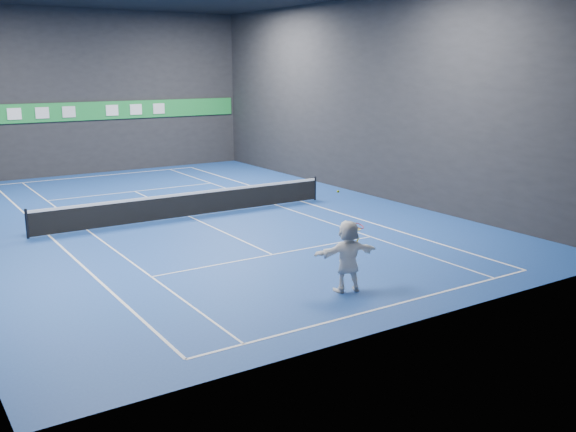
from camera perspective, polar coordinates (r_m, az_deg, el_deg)
ground at (r=26.21m, az=-8.73°, el=-0.06°), size 26.00×26.00×0.00m
wall_back at (r=37.81m, az=-17.28°, el=10.42°), size 18.00×0.10×9.00m
wall_front at (r=14.70m, az=12.22°, el=7.31°), size 18.00×0.10×9.00m
wall_right at (r=30.35m, az=6.88°, el=10.38°), size 0.10×26.00×9.00m
baseline_near at (r=16.53m, az=8.73°, el=-7.98°), size 10.98×0.08×0.01m
baseline_far at (r=37.19m, az=-16.33°, el=3.47°), size 10.98×0.08×0.01m
sideline_doubles_left at (r=24.56m, az=-20.47°, el=-1.64°), size 0.08×23.78×0.01m
sideline_doubles_right at (r=28.82m, az=1.26°, el=1.30°), size 0.08×23.78×0.01m
sideline_singles_left at (r=24.87m, az=-17.38°, el=-1.23°), size 0.06×23.78×0.01m
sideline_singles_right at (r=28.09m, az=-1.08°, el=0.99°), size 0.06×23.78×0.01m
service_line_near at (r=20.72m, az=-1.38°, el=-3.45°), size 8.23×0.06×0.01m
service_line_far at (r=32.04m, az=-13.47°, el=2.14°), size 8.23×0.06×0.01m
center_service_line at (r=26.21m, az=-8.73°, el=-0.05°), size 0.06×12.80×0.01m
player at (r=17.24m, az=5.34°, el=-3.55°), size 1.90×0.93×1.97m
tennis_ball at (r=16.90m, az=4.47°, el=2.19°), size 0.07×0.07×0.07m
tennis_net at (r=26.09m, az=-8.77°, el=1.09°), size 12.50×0.10×1.07m
sponsor_banner at (r=37.80m, az=-17.14°, el=8.91°), size 17.64×0.11×1.00m
tennis_racket at (r=17.31m, az=6.24°, el=-1.07°), size 0.49×0.41×0.63m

